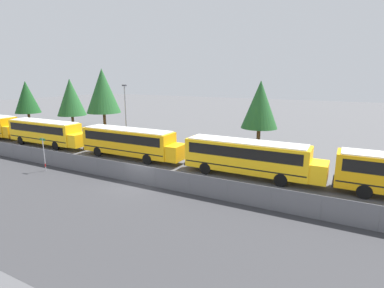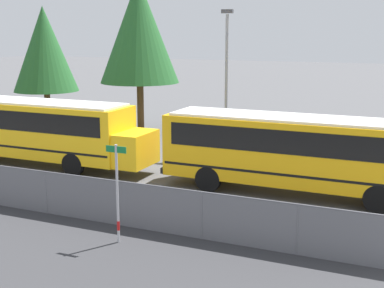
{
  "view_description": "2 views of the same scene",
  "coord_description": "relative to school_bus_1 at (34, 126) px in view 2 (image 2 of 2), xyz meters",
  "views": [
    {
      "loc": [
        14.55,
        -18.51,
        8.55
      ],
      "look_at": [
        1.67,
        6.01,
        2.31
      ],
      "focal_mm": 28.0,
      "sensor_mm": 36.0,
      "label": 1
    },
    {
      "loc": [
        -1.43,
        -14.74,
        6.48
      ],
      "look_at": [
        -10.25,
        5.26,
        1.84
      ],
      "focal_mm": 50.0,
      "sensor_mm": 36.0,
      "label": 2
    }
  ],
  "objects": [
    {
      "name": "tree_1",
      "position": [
        0.48,
        9.81,
        4.58
      ],
      "size": [
        5.05,
        5.05,
        9.77
      ],
      "color": "#51381E",
      "rests_on": "ground_plane"
    },
    {
      "name": "school_bus_2",
      "position": [
        13.13,
        0.23,
        0.0
      ],
      "size": [
        12.06,
        2.46,
        3.17
      ],
      "color": "#EDA80F",
      "rests_on": "ground_plane"
    },
    {
      "name": "tree_3",
      "position": [
        -8.2,
        11.25,
        3.28
      ],
      "size": [
        4.7,
        4.7,
        8.25
      ],
      "color": "#51381E",
      "rests_on": "ground_plane"
    },
    {
      "name": "light_pole",
      "position": [
        7.72,
        6.19,
        2.27
      ],
      "size": [
        0.6,
        0.24,
        7.56
      ],
      "color": "gray",
      "rests_on": "ground_plane"
    },
    {
      "name": "street_sign",
      "position": [
        9.03,
        -6.97,
        -0.24
      ],
      "size": [
        0.7,
        0.09,
        3.13
      ],
      "color": "#B7B7BC",
      "rests_on": "ground_plane"
    },
    {
      "name": "school_bus_1",
      "position": [
        0.0,
        0.0,
        0.0
      ],
      "size": [
        12.06,
        2.46,
        3.17
      ],
      "color": "yellow",
      "rests_on": "ground_plane"
    }
  ]
}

